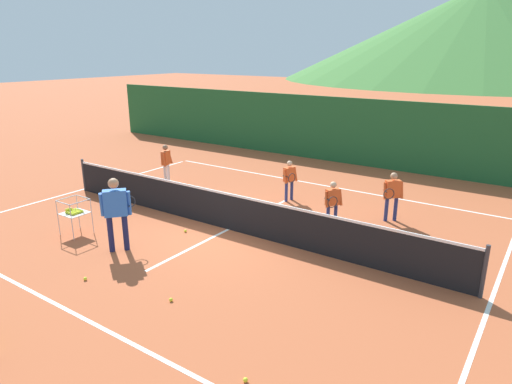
# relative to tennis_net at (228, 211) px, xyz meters

# --- Properties ---
(ground_plane) EXTENTS (120.00, 120.00, 0.00)m
(ground_plane) POSITION_rel_tennis_net_xyz_m (0.00, 0.00, -0.50)
(ground_plane) COLOR #B25633
(line_baseline_near) EXTENTS (12.11, 0.08, 0.01)m
(line_baseline_near) POSITION_rel_tennis_net_xyz_m (0.00, -4.57, -0.50)
(line_baseline_near) COLOR white
(line_baseline_near) RESTS_ON ground
(line_baseline_far) EXTENTS (12.11, 0.08, 0.01)m
(line_baseline_far) POSITION_rel_tennis_net_xyz_m (0.00, 4.92, -0.50)
(line_baseline_far) COLOR white
(line_baseline_far) RESTS_ON ground
(line_sideline_west) EXTENTS (0.08, 9.49, 0.01)m
(line_sideline_west) POSITION_rel_tennis_net_xyz_m (-6.06, 0.00, -0.50)
(line_sideline_west) COLOR white
(line_sideline_west) RESTS_ON ground
(line_sideline_east) EXTENTS (0.08, 9.49, 0.01)m
(line_sideline_east) POSITION_rel_tennis_net_xyz_m (6.06, 0.00, -0.50)
(line_sideline_east) COLOR white
(line_sideline_east) RESTS_ON ground
(line_service_center) EXTENTS (0.08, 5.56, 0.01)m
(line_service_center) POSITION_rel_tennis_net_xyz_m (0.00, 0.00, -0.50)
(line_service_center) COLOR white
(line_service_center) RESTS_ON ground
(tennis_net) EXTENTS (11.81, 0.08, 1.05)m
(tennis_net) POSITION_rel_tennis_net_xyz_m (0.00, 0.00, 0.00)
(tennis_net) COLOR #333338
(tennis_net) RESTS_ON ground
(instructor) EXTENTS (0.61, 0.82, 1.70)m
(instructor) POSITION_rel_tennis_net_xyz_m (-1.27, -2.39, 0.52)
(instructor) COLOR #191E4C
(instructor) RESTS_ON ground
(student_0) EXTENTS (0.34, 0.55, 1.33)m
(student_0) POSITION_rel_tennis_net_xyz_m (-4.34, 2.17, 0.30)
(student_0) COLOR silver
(student_0) RESTS_ON ground
(student_1) EXTENTS (0.41, 0.66, 1.24)m
(student_1) POSITION_rel_tennis_net_xyz_m (0.10, 2.86, 0.25)
(student_1) COLOR navy
(student_1) RESTS_ON ground
(student_2) EXTENTS (0.40, 0.68, 1.21)m
(student_2) POSITION_rel_tennis_net_xyz_m (2.09, 1.62, 0.23)
(student_2) COLOR navy
(student_2) RESTS_ON ground
(student_3) EXTENTS (0.51, 0.68, 1.33)m
(student_3) POSITION_rel_tennis_net_xyz_m (3.18, 2.92, 0.30)
(student_3) COLOR navy
(student_3) RESTS_ON ground
(ball_cart) EXTENTS (0.58, 0.58, 0.90)m
(ball_cart) POSITION_rel_tennis_net_xyz_m (-2.92, -2.37, 0.08)
(ball_cart) COLOR #B7B7BC
(ball_cart) RESTS_ON ground
(tennis_ball_1) EXTENTS (0.07, 0.07, 0.07)m
(tennis_ball_1) POSITION_rel_tennis_net_xyz_m (-4.30, -1.28, -0.47)
(tennis_ball_1) COLOR yellow
(tennis_ball_1) RESTS_ON ground
(tennis_ball_2) EXTENTS (0.07, 0.07, 0.07)m
(tennis_ball_2) POSITION_rel_tennis_net_xyz_m (3.60, -4.25, -0.47)
(tennis_ball_2) COLOR yellow
(tennis_ball_2) RESTS_ON ground
(tennis_ball_3) EXTENTS (0.07, 0.07, 0.07)m
(tennis_ball_3) POSITION_rel_tennis_net_xyz_m (-0.70, -3.72, -0.47)
(tennis_ball_3) COLOR yellow
(tennis_ball_3) RESTS_ON ground
(tennis_ball_5) EXTENTS (0.07, 0.07, 0.07)m
(tennis_ball_5) POSITION_rel_tennis_net_xyz_m (-0.77, -0.76, -0.47)
(tennis_ball_5) COLOR yellow
(tennis_ball_5) RESTS_ON ground
(tennis_ball_6) EXTENTS (0.07, 0.07, 0.07)m
(tennis_ball_6) POSITION_rel_tennis_net_xyz_m (1.27, -3.32, -0.47)
(tennis_ball_6) COLOR yellow
(tennis_ball_6) RESTS_ON ground
(windscreen_fence) EXTENTS (26.65, 0.08, 2.60)m
(windscreen_fence) POSITION_rel_tennis_net_xyz_m (0.00, 8.30, 0.80)
(windscreen_fence) COLOR #1E5B2D
(windscreen_fence) RESTS_ON ground
(hill_0) EXTENTS (59.31, 59.31, 13.91)m
(hill_0) POSITION_rel_tennis_net_xyz_m (-6.43, 71.06, 6.46)
(hill_0) COLOR #427A38
(hill_0) RESTS_ON ground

